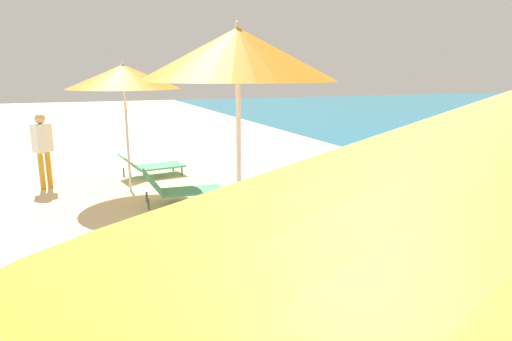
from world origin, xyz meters
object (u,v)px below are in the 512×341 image
umbrella_second (238,55)px  person_walking_near (42,144)px  lounger_farthest_shoreside (151,165)px  cooler_box (337,160)px  lounger_farthest_inland (181,188)px  umbrella_farthest (123,77)px  lounger_second_inland (388,304)px  lounger_second_shoreside (272,225)px

umbrella_second → person_walking_near: (-2.29, 5.79, -1.62)m
lounger_farthest_shoreside → cooler_box: (4.67, -0.74, -0.10)m
cooler_box → lounger_farthest_shoreside: bearing=171.0°
lounger_farthest_shoreside → umbrella_second: bearing=-99.0°
lounger_farthest_inland → person_walking_near: bearing=142.9°
lounger_farthest_inland → person_walking_near: person_walking_near is taller
umbrella_farthest → cooler_box: size_ratio=5.85×
person_walking_near → lounger_second_inland: bearing=-14.0°
person_walking_near → lounger_farthest_inland: bearing=9.6°
lounger_second_shoreside → umbrella_farthest: umbrella_farthest is taller
umbrella_second → lounger_farthest_shoreside: umbrella_second is taller
person_walking_near → cooler_box: size_ratio=3.53×
umbrella_farthest → person_walking_near: 2.30m
lounger_second_shoreside → cooler_box: bearing=55.8°
lounger_second_shoreside → lounger_farthest_inland: (-0.77, 2.51, -0.00)m
umbrella_farthest → lounger_farthest_shoreside: umbrella_farthest is taller
umbrella_second → lounger_second_inland: size_ratio=2.08×
umbrella_farthest → lounger_farthest_shoreside: size_ratio=1.68×
umbrella_farthest → umbrella_second: bearing=-82.4°
cooler_box → umbrella_second: bearing=-130.8°
lounger_second_inland → lounger_farthest_inland: lounger_farthest_inland is taller
lounger_farthest_inland → cooler_box: 4.79m
lounger_second_shoreside → lounger_second_inland: size_ratio=1.14×
umbrella_second → person_walking_near: bearing=111.6°
umbrella_second → lounger_second_inland: (1.00, -1.28, -2.27)m
lounger_farthest_inland → lounger_second_shoreside: bearing=-68.5°
umbrella_farthest → cooler_box: (5.27, 0.41, -2.15)m
lounger_farthest_shoreside → lounger_farthest_inland: lounger_farthest_inland is taller
umbrella_second → lounger_farthest_inland: bearing=87.9°
lounger_second_inland → cooler_box: (3.61, 6.62, -0.13)m
lounger_second_inland → cooler_box: bearing=74.2°
person_walking_near → cooler_box: bearing=47.3°
lounger_second_inland → lounger_farthest_shoreside: lounger_second_inland is taller
lounger_second_inland → lounger_farthest_shoreside: (-1.07, 7.36, -0.03)m
lounger_second_inland → lounger_farthest_inland: bearing=112.9°
umbrella_farthest → person_walking_near: bearing=152.1°
umbrella_farthest → lounger_second_shoreside: bearing=-67.6°
umbrella_farthest → person_walking_near: size_ratio=1.65×
lounger_second_inland → umbrella_farthest: (-1.66, 6.20, 2.02)m
person_walking_near → cooler_box: 6.96m
cooler_box → umbrella_farthest: bearing=-175.5°
lounger_second_shoreside → umbrella_farthest: (-1.56, 3.78, 2.04)m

